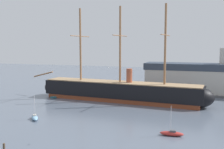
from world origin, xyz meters
name	(u,v)px	position (x,y,z in m)	size (l,w,h in m)	color
tall_ship	(120,91)	(-5.69, 56.48, 3.46)	(66.14, 15.37, 31.80)	brown
sailboat_mid_left	(35,117)	(-19.70, 27.28, 0.54)	(4.30, 4.79, 6.47)	#7FB2D6
sailboat_mid_right	(172,133)	(15.02, 25.57, 0.54)	(5.02, 1.74, 6.44)	#B22D28
dinghy_far_left	(53,97)	(-29.94, 53.73, 0.31)	(2.80, 2.10, 0.61)	#236670
motorboat_distant_centre	(141,96)	(-0.02, 64.16, 0.64)	(2.69, 4.61, 1.82)	#7FB2D6
dockside_warehouse_right	(215,79)	(25.22, 78.71, 5.96)	(57.01, 13.06, 17.93)	#565659
seagull_in_flight	(109,68)	(3.24, 19.06, 14.55)	(0.41, 1.10, 0.13)	silver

